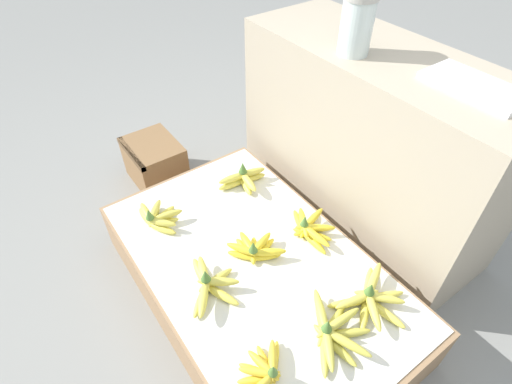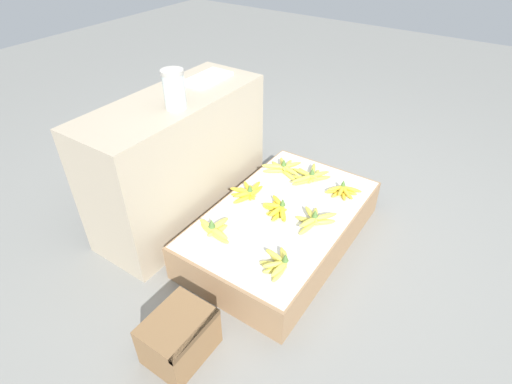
{
  "view_description": "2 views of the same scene",
  "coord_description": "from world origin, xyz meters",
  "px_view_note": "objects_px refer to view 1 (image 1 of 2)",
  "views": [
    {
      "loc": [
        0.7,
        -0.49,
        1.36
      ],
      "look_at": [
        -0.14,
        0.1,
        0.4
      ],
      "focal_mm": 28.0,
      "sensor_mm": 36.0,
      "label": 1
    },
    {
      "loc": [
        -1.51,
        -0.84,
        1.63
      ],
      "look_at": [
        -0.09,
        0.12,
        0.37
      ],
      "focal_mm": 28.0,
      "sensor_mm": 36.0,
      "label": 2
    }
  ],
  "objects_px": {
    "banana_bunch_back_midleft": "(310,228)",
    "banana_bunch_front_midright": "(264,372)",
    "banana_bunch_middle_midleft": "(254,250)",
    "foam_tray_white": "(475,86)",
    "banana_bunch_front_midleft": "(209,285)",
    "banana_bunch_back_midright": "(370,298)",
    "banana_bunch_middle_midright": "(332,332)",
    "wooden_crate": "(155,162)",
    "glass_jar": "(357,24)",
    "banana_bunch_back_left": "(244,179)",
    "banana_bunch_front_left": "(157,217)"
  },
  "relations": [
    {
      "from": "banana_bunch_back_midleft",
      "to": "banana_bunch_front_midright",
      "type": "bearing_deg",
      "value": -54.11
    },
    {
      "from": "banana_bunch_middle_midleft",
      "to": "foam_tray_white",
      "type": "height_order",
      "value": "foam_tray_white"
    },
    {
      "from": "banana_bunch_front_midleft",
      "to": "banana_bunch_back_midright",
      "type": "height_order",
      "value": "banana_bunch_front_midleft"
    },
    {
      "from": "banana_bunch_back_midleft",
      "to": "banana_bunch_middle_midright",
      "type": "bearing_deg",
      "value": -32.04
    },
    {
      "from": "wooden_crate",
      "to": "glass_jar",
      "type": "relative_size",
      "value": 1.48
    },
    {
      "from": "wooden_crate",
      "to": "banana_bunch_front_midright",
      "type": "height_order",
      "value": "banana_bunch_front_midright"
    },
    {
      "from": "banana_bunch_front_midright",
      "to": "banana_bunch_middle_midright",
      "type": "distance_m",
      "value": 0.23
    },
    {
      "from": "banana_bunch_middle_midright",
      "to": "glass_jar",
      "type": "xyz_separation_m",
      "value": [
        -0.54,
        0.52,
        0.62
      ]
    },
    {
      "from": "banana_bunch_middle_midleft",
      "to": "banana_bunch_back_midright",
      "type": "relative_size",
      "value": 0.72
    },
    {
      "from": "glass_jar",
      "to": "banana_bunch_middle_midleft",
      "type": "bearing_deg",
      "value": -73.18
    },
    {
      "from": "banana_bunch_middle_midleft",
      "to": "banana_bunch_back_midleft",
      "type": "distance_m",
      "value": 0.23
    },
    {
      "from": "banana_bunch_front_midright",
      "to": "banana_bunch_middle_midright",
      "type": "height_order",
      "value": "banana_bunch_middle_midright"
    },
    {
      "from": "banana_bunch_front_midright",
      "to": "banana_bunch_back_left",
      "type": "bearing_deg",
      "value": 149.89
    },
    {
      "from": "banana_bunch_front_midright",
      "to": "banana_bunch_middle_midright",
      "type": "xyz_separation_m",
      "value": [
        0.02,
        0.23,
        0.0
      ]
    },
    {
      "from": "banana_bunch_back_midleft",
      "to": "banana_bunch_back_left",
      "type": "bearing_deg",
      "value": -172.54
    },
    {
      "from": "glass_jar",
      "to": "banana_bunch_front_midleft",
      "type": "bearing_deg",
      "value": -75.33
    },
    {
      "from": "banana_bunch_back_midleft",
      "to": "foam_tray_white",
      "type": "xyz_separation_m",
      "value": [
        0.19,
        0.42,
        0.54
      ]
    },
    {
      "from": "banana_bunch_front_midleft",
      "to": "banana_bunch_back_midright",
      "type": "xyz_separation_m",
      "value": [
        0.34,
        0.39,
        -0.0
      ]
    },
    {
      "from": "banana_bunch_front_midleft",
      "to": "banana_bunch_middle_midright",
      "type": "xyz_separation_m",
      "value": [
        0.35,
        0.21,
        -0.0
      ]
    },
    {
      "from": "banana_bunch_front_left",
      "to": "banana_bunch_middle_midleft",
      "type": "bearing_deg",
      "value": 31.51
    },
    {
      "from": "banana_bunch_back_left",
      "to": "foam_tray_white",
      "type": "distance_m",
      "value": 0.9
    },
    {
      "from": "banana_bunch_back_left",
      "to": "wooden_crate",
      "type": "bearing_deg",
      "value": -158.36
    },
    {
      "from": "wooden_crate",
      "to": "banana_bunch_back_midright",
      "type": "distance_m",
      "value": 1.23
    },
    {
      "from": "banana_bunch_middle_midright",
      "to": "foam_tray_white",
      "type": "xyz_separation_m",
      "value": [
        -0.16,
        0.63,
        0.53
      ]
    },
    {
      "from": "wooden_crate",
      "to": "banana_bunch_front_midleft",
      "type": "height_order",
      "value": "banana_bunch_front_midleft"
    },
    {
      "from": "banana_bunch_middle_midright",
      "to": "banana_bunch_back_midleft",
      "type": "relative_size",
      "value": 1.14
    },
    {
      "from": "banana_bunch_back_midright",
      "to": "banana_bunch_front_midright",
      "type": "bearing_deg",
      "value": -91.62
    },
    {
      "from": "banana_bunch_back_left",
      "to": "foam_tray_white",
      "type": "height_order",
      "value": "foam_tray_white"
    },
    {
      "from": "banana_bunch_middle_midright",
      "to": "banana_bunch_front_left",
      "type": "bearing_deg",
      "value": -163.3
    },
    {
      "from": "banana_bunch_front_left",
      "to": "banana_bunch_back_left",
      "type": "relative_size",
      "value": 0.96
    },
    {
      "from": "banana_bunch_front_midleft",
      "to": "glass_jar",
      "type": "xyz_separation_m",
      "value": [
        -0.19,
        0.73,
        0.62
      ]
    },
    {
      "from": "wooden_crate",
      "to": "banana_bunch_middle_midleft",
      "type": "xyz_separation_m",
      "value": [
        0.83,
        0.02,
        0.14
      ]
    },
    {
      "from": "banana_bunch_front_left",
      "to": "banana_bunch_back_midright",
      "type": "distance_m",
      "value": 0.82
    },
    {
      "from": "banana_bunch_middle_midleft",
      "to": "banana_bunch_middle_midright",
      "type": "distance_m",
      "value": 0.39
    },
    {
      "from": "wooden_crate",
      "to": "banana_bunch_front_midleft",
      "type": "distance_m",
      "value": 0.9
    },
    {
      "from": "banana_bunch_front_midright",
      "to": "banana_bunch_back_midleft",
      "type": "relative_size",
      "value": 0.83
    },
    {
      "from": "banana_bunch_back_midright",
      "to": "banana_bunch_front_midleft",
      "type": "bearing_deg",
      "value": -131.05
    },
    {
      "from": "banana_bunch_back_midright",
      "to": "banana_bunch_middle_midleft",
      "type": "bearing_deg",
      "value": -153.5
    },
    {
      "from": "banana_bunch_front_midleft",
      "to": "banana_bunch_back_midleft",
      "type": "height_order",
      "value": "banana_bunch_front_midleft"
    },
    {
      "from": "banana_bunch_front_midleft",
      "to": "banana_bunch_middle_midright",
      "type": "height_order",
      "value": "banana_bunch_front_midleft"
    },
    {
      "from": "banana_bunch_front_midleft",
      "to": "banana_bunch_back_left",
      "type": "relative_size",
      "value": 1.16
    },
    {
      "from": "banana_bunch_front_midright",
      "to": "glass_jar",
      "type": "xyz_separation_m",
      "value": [
        -0.52,
        0.75,
        0.63
      ]
    },
    {
      "from": "banana_bunch_back_left",
      "to": "glass_jar",
      "type": "distance_m",
      "value": 0.73
    },
    {
      "from": "banana_bunch_back_left",
      "to": "banana_bunch_front_midleft",
      "type": "bearing_deg",
      "value": -46.54
    },
    {
      "from": "foam_tray_white",
      "to": "banana_bunch_middle_midright",
      "type": "bearing_deg",
      "value": -76.04
    },
    {
      "from": "banana_bunch_front_midright",
      "to": "glass_jar",
      "type": "bearing_deg",
      "value": 124.82
    },
    {
      "from": "glass_jar",
      "to": "foam_tray_white",
      "type": "height_order",
      "value": "glass_jar"
    },
    {
      "from": "banana_bunch_middle_midleft",
      "to": "banana_bunch_front_left",
      "type": "bearing_deg",
      "value": -148.49
    },
    {
      "from": "banana_bunch_front_left",
      "to": "banana_bunch_back_midleft",
      "type": "xyz_separation_m",
      "value": [
        0.38,
        0.44,
        -0.0
      ]
    },
    {
      "from": "banana_bunch_back_left",
      "to": "banana_bunch_middle_midright",
      "type": "bearing_deg",
      "value": -13.4
    }
  ]
}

